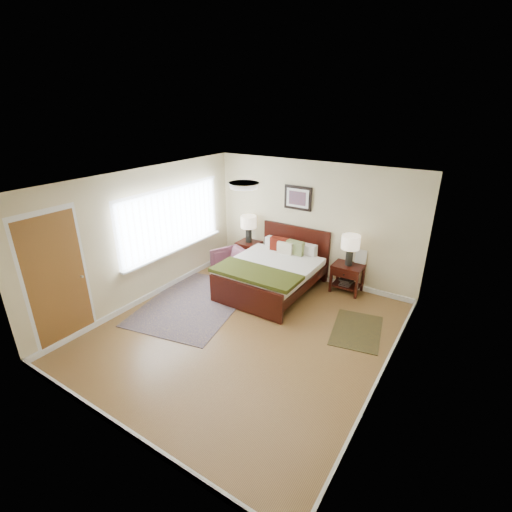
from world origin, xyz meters
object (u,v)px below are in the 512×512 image
lamp_right (351,245)px  rug_persian (194,303)px  nightstand_right (347,275)px  bed (273,268)px  nightstand_left (248,247)px  armchair (231,264)px  lamp_left (249,224)px

lamp_right → rug_persian: bearing=-138.0°
nightstand_right → lamp_right: 0.66m
bed → nightstand_left: 1.33m
armchair → lamp_left: bearing=115.6°
nightstand_left → rug_persian: bearing=-87.2°
armchair → rug_persian: (0.07, -1.30, -0.31)m
lamp_right → armchair: lamp_right is taller
nightstand_right → lamp_left: 2.46m
bed → rug_persian: bearing=-128.1°
lamp_left → armchair: bearing=-87.9°
nightstand_left → lamp_left: 0.56m
rug_persian → armchair: bearing=81.7°
nightstand_left → lamp_left: size_ratio=0.96×
bed → lamp_left: lamp_left is taller
rug_persian → bed: bearing=40.4°
nightstand_right → rug_persian: 3.06m
lamp_left → lamp_right: (2.37, 0.00, -0.01)m
lamp_right → bed: bearing=-148.8°
lamp_left → rug_persian: (0.10, -2.04, -1.02)m
nightstand_left → lamp_right: 2.43m
armchair → rug_persian: 1.34m
nightstand_right → lamp_right: bearing=90.0°
lamp_left → armchair: lamp_left is taller
nightstand_right → armchair: (-2.34, -0.73, -0.05)m
lamp_right → armchair: 2.55m
nightstand_left → lamp_left: lamp_left is taller
rug_persian → nightstand_left: bearing=81.3°
nightstand_left → rug_persian: nightstand_left is taller
bed → nightstand_right: bed is taller
bed → lamp_right: size_ratio=3.32×
nightstand_right → lamp_left: lamp_left is taller
nightstand_left → lamp_left: bearing=90.0°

